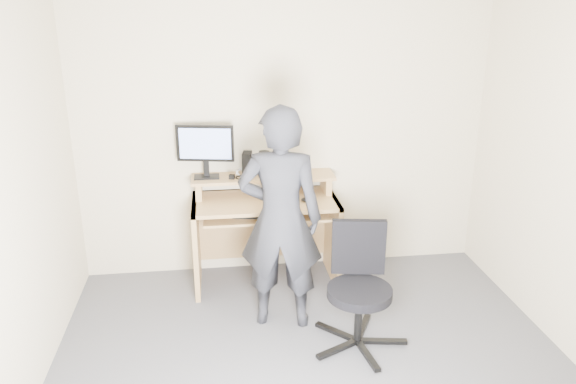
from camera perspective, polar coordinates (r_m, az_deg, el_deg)
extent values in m
cube|color=#C0BA99|center=(4.80, -0.38, 6.19)|extent=(3.50, 0.02, 2.50)
cube|color=tan|center=(4.77, -9.27, -5.31)|extent=(0.04, 0.60, 0.75)
cube|color=tan|center=(4.86, 4.56, -4.60)|extent=(0.04, 0.60, 0.75)
cube|color=tan|center=(4.64, -2.34, -0.94)|extent=(1.20, 0.60, 0.03)
cube|color=tan|center=(4.60, -2.23, -2.40)|extent=(1.02, 0.38, 0.02)
cube|color=tan|center=(4.74, -9.04, 0.41)|extent=(0.05, 0.28, 0.15)
cube|color=tan|center=(4.83, 3.87, 0.98)|extent=(0.05, 0.28, 0.15)
cube|color=tan|center=(4.73, -2.54, 1.53)|extent=(1.20, 0.30, 0.02)
cube|color=tan|center=(5.02, -2.60, -3.13)|extent=(1.20, 0.03, 0.65)
cube|color=black|center=(4.72, -8.26, 1.54)|extent=(0.21, 0.13, 0.01)
cube|color=black|center=(4.71, -8.30, 2.45)|extent=(0.05, 0.04, 0.13)
cube|color=black|center=(4.63, -8.43, 4.93)|extent=(0.47, 0.12, 0.30)
cube|color=#92ACFD|center=(4.61, -8.43, 4.87)|extent=(0.42, 0.08, 0.25)
cube|color=black|center=(4.71, -4.17, 2.85)|extent=(0.10, 0.14, 0.20)
cylinder|color=#BBBBC0|center=(4.69, -2.42, 2.79)|extent=(0.09, 0.09, 0.19)
cube|color=black|center=(4.72, -0.67, 1.74)|extent=(0.09, 0.14, 0.01)
cube|color=black|center=(4.66, -5.72, 1.55)|extent=(0.05, 0.05, 0.03)
torus|color=silver|center=(4.79, -4.36, 1.98)|extent=(0.20, 0.19, 0.06)
cube|color=black|center=(4.58, -2.70, -2.16)|extent=(0.48, 0.24, 0.03)
ellipsoid|color=black|center=(4.58, 1.93, -0.78)|extent=(0.11, 0.08, 0.04)
cube|color=black|center=(4.16, 9.60, -14.72)|extent=(0.34, 0.10, 0.03)
cube|color=black|center=(4.28, 7.61, -13.46)|extent=(0.20, 0.32, 0.03)
cube|color=black|center=(4.21, 4.89, -13.96)|extent=(0.27, 0.28, 0.03)
cube|color=black|center=(4.04, 5.03, -15.62)|extent=(0.33, 0.19, 0.03)
cube|color=black|center=(4.00, 8.07, -16.12)|extent=(0.09, 0.34, 0.03)
cylinder|color=black|center=(4.03, 7.16, -12.54)|extent=(0.05, 0.05, 0.36)
cylinder|color=black|center=(3.93, 7.28, -10.10)|extent=(0.45, 0.45, 0.06)
cube|color=black|center=(3.99, 7.19, -5.55)|extent=(0.38, 0.12, 0.40)
imported|color=black|center=(4.02, -0.78, -2.79)|extent=(0.67, 0.51, 1.66)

